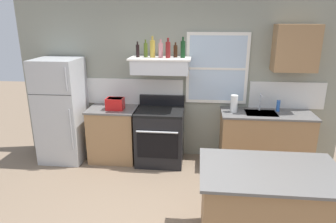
{
  "coord_description": "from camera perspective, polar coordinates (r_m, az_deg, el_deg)",
  "views": [
    {
      "loc": [
        0.36,
        -2.74,
        2.33
      ],
      "look_at": [
        -0.05,
        1.2,
        1.1
      ],
      "focal_mm": 32.1,
      "sensor_mm": 36.0,
      "label": 1
    }
  ],
  "objects": [
    {
      "name": "back_wall",
      "position": [
        5.07,
        2.11,
        6.15
      ],
      "size": [
        5.4,
        0.11,
        2.7
      ],
      "color": "gray",
      "rests_on": "ground_plane"
    },
    {
      "name": "refrigerator",
      "position": [
        5.31,
        -19.53,
        0.18
      ],
      "size": [
        0.7,
        0.72,
        1.72
      ],
      "color": "#B7BABC",
      "rests_on": "ground_plane"
    },
    {
      "name": "counter_left_of_stove",
      "position": [
        5.19,
        -10.26,
        -4.16
      ],
      "size": [
        0.79,
        0.63,
        0.91
      ],
      "color": "#9E754C",
      "rests_on": "ground_plane"
    },
    {
      "name": "toaster",
      "position": [
        4.94,
        -10.01,
        1.49
      ],
      "size": [
        0.3,
        0.2,
        0.19
      ],
      "color": "red",
      "rests_on": "counter_left_of_stove"
    },
    {
      "name": "stove_range",
      "position": [
        5.0,
        -1.51,
        -4.64
      ],
      "size": [
        0.76,
        0.69,
        1.09
      ],
      "color": "black",
      "rests_on": "ground_plane"
    },
    {
      "name": "range_hood_shelf",
      "position": [
        4.79,
        -1.47,
        8.78
      ],
      "size": [
        0.96,
        0.52,
        0.24
      ],
      "color": "silver"
    },
    {
      "name": "bottle_balsamic_dark",
      "position": [
        4.82,
        -5.78,
        11.43
      ],
      "size": [
        0.06,
        0.06,
        0.24
      ],
      "color": "black",
      "rests_on": "range_hood_shelf"
    },
    {
      "name": "bottle_olive_oil_square",
      "position": [
        4.84,
        -4.26,
        11.64
      ],
      "size": [
        0.06,
        0.06,
        0.27
      ],
      "color": "#4C601E",
      "rests_on": "range_hood_shelf"
    },
    {
      "name": "bottle_champagne_gold_foil",
      "position": [
        4.76,
        -2.96,
        11.85
      ],
      "size": [
        0.08,
        0.08,
        0.32
      ],
      "color": "#B29333",
      "rests_on": "range_hood_shelf"
    },
    {
      "name": "bottle_rose_pink",
      "position": [
        4.74,
        -1.4,
        11.61
      ],
      "size": [
        0.07,
        0.07,
        0.28
      ],
      "color": "#C67F84",
      "rests_on": "range_hood_shelf"
    },
    {
      "name": "bottle_red_label_wine",
      "position": [
        4.69,
        0.0,
        11.68
      ],
      "size": [
        0.07,
        0.07,
        0.3
      ],
      "color": "maroon",
      "rests_on": "range_hood_shelf"
    },
    {
      "name": "bottle_brown_stout",
      "position": [
        4.79,
        1.43,
        11.42
      ],
      "size": [
        0.06,
        0.06,
        0.23
      ],
      "color": "#381E0F",
      "rests_on": "range_hood_shelf"
    },
    {
      "name": "bottle_dark_green_wine",
      "position": [
        4.72,
        2.84,
        11.76
      ],
      "size": [
        0.07,
        0.07,
        0.32
      ],
      "color": "#143819",
      "rests_on": "range_hood_shelf"
    },
    {
      "name": "counter_right_with_sink",
      "position": [
        5.12,
        17.86,
        -5.07
      ],
      "size": [
        1.43,
        0.63,
        0.91
      ],
      "color": "#9E754C",
      "rests_on": "ground_plane"
    },
    {
      "name": "sink_faucet",
      "position": [
        4.99,
        17.18,
        2.05
      ],
      "size": [
        0.03,
        0.17,
        0.28
      ],
      "color": "silver",
      "rests_on": "counter_right_with_sink"
    },
    {
      "name": "paper_towel_roll",
      "position": [
        4.84,
        12.43,
        1.48
      ],
      "size": [
        0.11,
        0.11,
        0.27
      ],
      "primitive_type": "cylinder",
      "color": "white",
      "rests_on": "counter_right_with_sink"
    },
    {
      "name": "dish_soap_bottle",
      "position": [
        5.08,
        20.18,
        1.02
      ],
      "size": [
        0.06,
        0.06,
        0.18
      ],
      "primitive_type": "cylinder",
      "color": "blue",
      "rests_on": "counter_right_with_sink"
    },
    {
      "name": "kitchen_island",
      "position": [
        3.39,
        18.28,
        -17.24
      ],
      "size": [
        1.4,
        0.9,
        0.91
      ],
      "color": "#9E754C",
      "rests_on": "ground_plane"
    },
    {
      "name": "upper_cabinet_right",
      "position": [
        5.01,
        23.07,
        11.0
      ],
      "size": [
        0.64,
        0.32,
        0.7
      ],
      "color": "#9E754C"
    }
  ]
}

